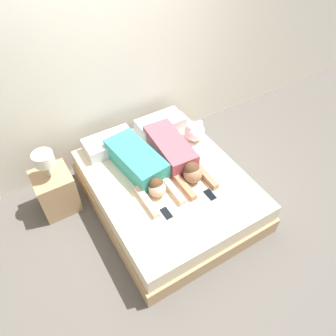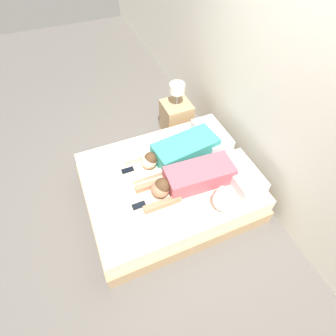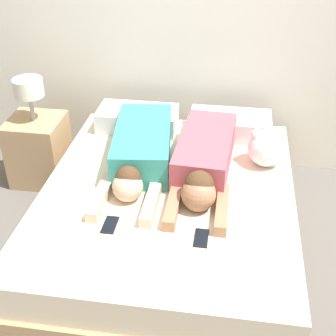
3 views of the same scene
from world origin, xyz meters
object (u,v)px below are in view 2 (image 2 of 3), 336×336
pillow_head_left (212,135)px  nightstand (176,116)px  cell_phone_right (139,205)px  plush_toy (225,200)px  pillow_head_right (241,174)px  bed (168,187)px  person_right (190,179)px  cell_phone_left (128,170)px  person_left (179,151)px

pillow_head_left → nightstand: (-0.77, -0.16, -0.22)m
cell_phone_right → plush_toy: (0.36, 0.82, 0.13)m
pillow_head_right → plush_toy: size_ratio=2.29×
bed → pillow_head_left: pillow_head_left is taller
bed → pillow_head_right: pillow_head_right is taller
person_right → plush_toy: bearing=26.4°
pillow_head_left → plush_toy: 1.03m
pillow_head_left → pillow_head_right: (0.70, 0.00, 0.00)m
pillow_head_right → nightstand: nightstand is taller
bed → pillow_head_right: 0.89m
cell_phone_left → plush_toy: 1.18m
cell_phone_left → plush_toy: size_ratio=0.57×
bed → pillow_head_left: 0.89m
person_right → plush_toy: (0.40, 0.20, 0.02)m
person_left → cell_phone_right: 0.83m
bed → person_right: person_right is taller
person_right → cell_phone_right: person_right is taller
bed → nightstand: (-1.12, 0.61, 0.08)m
person_right → plush_toy: plush_toy is taller
cell_phone_left → nightstand: 1.33m
cell_phone_left → cell_phone_right: size_ratio=1.00×
person_right → plush_toy: size_ratio=4.23×
cell_phone_right → nightstand: size_ratio=0.17×
pillow_head_left → nightstand: 0.81m
plush_toy → nightstand: bearing=172.5°
person_right → pillow_head_left: bearing=133.8°
cell_phone_left → person_left: bearing=85.9°
bed → plush_toy: (0.61, 0.38, 0.35)m
pillow_head_left → person_left: 0.54m
pillow_head_left → bed: bearing=-65.3°
pillow_head_left → cell_phone_right: pillow_head_left is taller
cell_phone_right → bed: bearing=119.3°
person_right → cell_phone_left: person_right is taller
bed → person_right: 0.43m
cell_phone_left → bed: bearing=56.9°
bed → pillow_head_right: size_ratio=3.29×
pillow_head_right → bed: bearing=-114.7°
bed → pillow_head_left: bearing=114.7°
pillow_head_right → person_right: 0.60m
cell_phone_left → cell_phone_right: 0.52m
pillow_head_left → person_left: person_left is taller
pillow_head_right → person_left: (-0.57, -0.53, 0.03)m
pillow_head_left → person_right: person_right is taller
nightstand → person_left: bearing=-22.4°
person_left → nightstand: nightstand is taller
pillow_head_right → person_right: size_ratio=0.54×
person_left → plush_toy: 0.84m
pillow_head_left → cell_phone_left: (0.08, -1.17, -0.07)m
person_right → nightstand: 1.41m
nightstand → plush_toy: bearing=-7.5°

